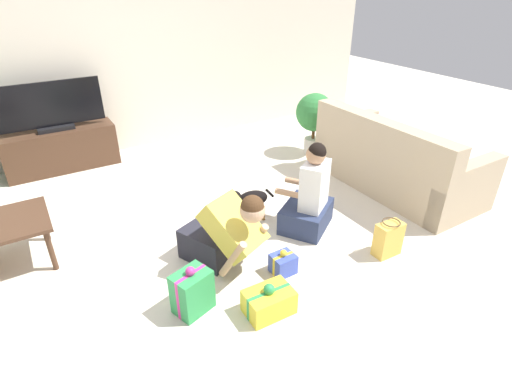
{
  "coord_description": "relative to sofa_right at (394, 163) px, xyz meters",
  "views": [
    {
      "loc": [
        -1.09,
        -2.85,
        2.18
      ],
      "look_at": [
        0.55,
        -0.15,
        0.45
      ],
      "focal_mm": 28.0,
      "sensor_mm": 36.0,
      "label": 1
    }
  ],
  "objects": [
    {
      "name": "sofa_right",
      "position": [
        0.0,
        0.0,
        0.0
      ],
      "size": [
        0.9,
        1.85,
        0.86
      ],
      "rotation": [
        0.0,
        0.0,
        1.57
      ],
      "color": "tan",
      "rests_on": "ground_plane"
    },
    {
      "name": "gift_box_c",
      "position": [
        -2.75,
        -0.6,
        -0.13
      ],
      "size": [
        0.31,
        0.27,
        0.39
      ],
      "rotation": [
        0.0,
        0.0,
        0.31
      ],
      "color": "#2D934C",
      "rests_on": "ground_plane"
    },
    {
      "name": "tv",
      "position": [
        -3.16,
        2.51,
        0.47
      ],
      "size": [
        1.18,
        0.2,
        0.58
      ],
      "color": "black",
      "rests_on": "tv_console"
    },
    {
      "name": "potted_plant_corner_right",
      "position": [
        -0.15,
        1.28,
        0.23
      ],
      "size": [
        0.5,
        0.5,
        0.82
      ],
      "color": "beige",
      "rests_on": "ground_plane"
    },
    {
      "name": "tv_console",
      "position": [
        -3.16,
        2.51,
        -0.04
      ],
      "size": [
        1.3,
        0.4,
        0.52
      ],
      "color": "#472D1E",
      "rests_on": "ground_plane"
    },
    {
      "name": "person_sitting",
      "position": [
        -1.35,
        -0.17,
        0.01
      ],
      "size": [
        0.65,
        0.62,
        0.89
      ],
      "rotation": [
        0.0,
        0.0,
        3.73
      ],
      "color": "#283351",
      "rests_on": "ground_plane"
    },
    {
      "name": "gift_box_a",
      "position": [
        -2.29,
        -0.91,
        -0.2
      ],
      "size": [
        0.35,
        0.25,
        0.25
      ],
      "rotation": [
        0.0,
        0.0,
        -0.03
      ],
      "color": "yellow",
      "rests_on": "ground_plane"
    },
    {
      "name": "dog",
      "position": [
        -1.78,
        0.25,
        -0.06
      ],
      "size": [
        0.49,
        0.22,
        0.35
      ],
      "rotation": [
        0.0,
        0.0,
        4.47
      ],
      "color": "black",
      "rests_on": "ground_plane"
    },
    {
      "name": "ground_plane",
      "position": [
        -2.4,
        0.15,
        -0.3
      ],
      "size": [
        16.0,
        16.0,
        0.0
      ],
      "primitive_type": "plane",
      "color": "beige"
    },
    {
      "name": "person_kneeling",
      "position": [
        -2.32,
        -0.29,
        0.04
      ],
      "size": [
        0.59,
        0.82,
        0.77
      ],
      "rotation": [
        0.0,
        0.0,
        0.41
      ],
      "color": "#23232D",
      "rests_on": "ground_plane"
    },
    {
      "name": "gift_bag_a",
      "position": [
        -1.03,
        -0.87,
        -0.14
      ],
      "size": [
        0.24,
        0.16,
        0.34
      ],
      "rotation": [
        0.0,
        0.0,
        -0.03
      ],
      "color": "#E5B74C",
      "rests_on": "ground_plane"
    },
    {
      "name": "wall_back",
      "position": [
        -2.4,
        2.78,
        1.0
      ],
      "size": [
        8.4,
        0.06,
        2.6
      ],
      "color": "beige",
      "rests_on": "ground_plane"
    },
    {
      "name": "gift_box_b",
      "position": [
        -1.95,
        -0.6,
        -0.21
      ],
      "size": [
        0.19,
        0.17,
        0.22
      ],
      "rotation": [
        0.0,
        0.0,
        0.02
      ],
      "color": "#3D51BC",
      "rests_on": "ground_plane"
    }
  ]
}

